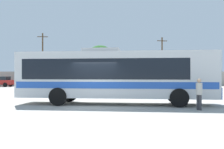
{
  "coord_description": "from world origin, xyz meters",
  "views": [
    {
      "loc": [
        1.03,
        -15.57,
        1.79
      ],
      "look_at": [
        0.94,
        5.09,
        1.81
      ],
      "focal_mm": 44.5,
      "sensor_mm": 36.0,
      "label": 1
    }
  ],
  "objects": [
    {
      "name": "roadside_tree_left",
      "position": [
        -9.48,
        33.96,
        3.81
      ],
      "size": [
        4.42,
        4.42,
        5.69
      ],
      "color": "brown",
      "rests_on": "ground_plane"
    },
    {
      "name": "parked_car_leftmost_red",
      "position": [
        -15.78,
        26.11,
        0.81
      ],
      "size": [
        4.18,
        2.26,
        1.53
      ],
      "color": "red",
      "rests_on": "ground_plane"
    },
    {
      "name": "parked_car_rightmost_grey",
      "position": [
        3.89,
        26.18,
        0.8
      ],
      "size": [
        4.33,
        2.06,
        1.53
      ],
      "color": "slate",
      "rests_on": "ground_plane"
    },
    {
      "name": "utility_pole_near",
      "position": [
        9.62,
        31.95,
        4.29
      ],
      "size": [
        1.79,
        0.44,
        8.21
      ],
      "color": "#4C3823",
      "rests_on": "ground_plane"
    },
    {
      "name": "utility_pole_far",
      "position": [
        -10.76,
        31.46,
        4.61
      ],
      "size": [
        1.8,
        0.34,
        8.84
      ],
      "color": "#4C3823",
      "rests_on": "ground_plane"
    },
    {
      "name": "coach_bus_silver_blue",
      "position": [
        1.12,
        1.27,
        1.81
      ],
      "size": [
        11.97,
        3.92,
        3.38
      ],
      "color": "silver",
      "rests_on": "ground_plane"
    },
    {
      "name": "parked_car_second_silver",
      "position": [
        -10.44,
        26.67,
        0.76
      ],
      "size": [
        4.42,
        2.21,
        1.43
      ],
      "color": "#B7BABF",
      "rests_on": "ground_plane"
    },
    {
      "name": "roadside_tree_midleft",
      "position": [
        -1.14,
        35.29,
        5.0
      ],
      "size": [
        5.09,
        5.09,
        7.18
      ],
      "color": "brown",
      "rests_on": "ground_plane"
    },
    {
      "name": "ground_plane",
      "position": [
        0.0,
        10.0,
        0.0
      ],
      "size": [
        300.0,
        300.0,
        0.0
      ],
      "primitive_type": "plane",
      "color": "#A3A099"
    },
    {
      "name": "attendant_by_bus_door",
      "position": [
        5.44,
        -1.55,
        0.9
      ],
      "size": [
        0.45,
        0.45,
        1.59
      ],
      "color": "#38383D",
      "rests_on": "ground_plane"
    },
    {
      "name": "parked_car_third_dark_blue",
      "position": [
        -3.05,
        26.23,
        0.78
      ],
      "size": [
        4.41,
        2.15,
        1.46
      ],
      "color": "navy",
      "rests_on": "ground_plane"
    },
    {
      "name": "perimeter_wall",
      "position": [
        0.0,
        29.37,
        1.15
      ],
      "size": [
        80.0,
        0.3,
        2.31
      ],
      "primitive_type": "cube",
      "color": "#9E998C",
      "rests_on": "ground_plane"
    }
  ]
}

